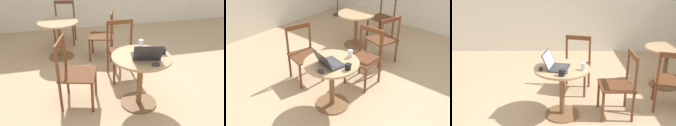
{
  "view_description": "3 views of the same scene",
  "coord_description": "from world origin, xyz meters",
  "views": [
    {
      "loc": [
        -2.57,
        1.12,
        1.82
      ],
      "look_at": [
        -0.07,
        0.5,
        0.52
      ],
      "focal_mm": 35.0,
      "sensor_mm": 36.0,
      "label": 1
    },
    {
      "loc": [
        -2.39,
        -1.73,
        2.33
      ],
      "look_at": [
        -0.11,
        0.26,
        0.57
      ],
      "focal_mm": 40.0,
      "sensor_mm": 36.0,
      "label": 2
    },
    {
      "loc": [
        -0.3,
        -2.86,
        1.87
      ],
      "look_at": [
        -0.29,
        0.5,
        0.65
      ],
      "focal_mm": 40.0,
      "sensor_mm": 36.0,
      "label": 3
    }
  ],
  "objects": [
    {
      "name": "mug",
      "position": [
        -0.32,
        -0.09,
        0.74
      ],
      "size": [
        0.11,
        0.08,
        0.08
      ],
      "color": "black",
      "rests_on": "cafe_table_near"
    },
    {
      "name": "cafe_table_mid",
      "position": [
        1.44,
        1.14,
        0.51
      ],
      "size": [
        0.74,
        0.74,
        0.7
      ],
      "color": "brown",
      "rests_on": "ground_plane"
    },
    {
      "name": "cafe_table_near",
      "position": [
        -0.32,
        0.19,
        0.51
      ],
      "size": [
        0.74,
        0.74,
        0.7
      ],
      "color": "brown",
      "rests_on": "ground_plane"
    },
    {
      "name": "chair_near_right",
      "position": [
        0.45,
        0.2,
        0.45
      ],
      "size": [
        0.45,
        0.45,
        0.9
      ],
      "color": "brown",
      "rests_on": "ground_plane"
    },
    {
      "name": "chair_near_back",
      "position": [
        -0.1,
        1.0,
        0.45
      ],
      "size": [
        0.55,
        0.55,
        0.9
      ],
      "color": "brown",
      "rests_on": "ground_plane"
    },
    {
      "name": "ground_plane",
      "position": [
        0.0,
        0.0,
        0.0
      ],
      "size": [
        16.0,
        16.0,
        0.0
      ],
      "primitive_type": "plane",
      "color": "tan"
    },
    {
      "name": "mouse",
      "position": [
        -0.6,
        0.12,
        0.72
      ],
      "size": [
        0.06,
        0.1,
        0.03
      ],
      "color": "#2D2D33",
      "rests_on": "cafe_table_near"
    },
    {
      "name": "chair_mid_front",
      "position": [
        1.21,
        0.34,
        0.45
      ],
      "size": [
        0.55,
        0.55,
        0.9
      ],
      "color": "brown",
      "rests_on": "ground_plane"
    },
    {
      "name": "laptop",
      "position": [
        -0.4,
        0.16,
        0.75
      ],
      "size": [
        0.37,
        0.39,
        0.22
      ],
      "color": "#2D2D33",
      "rests_on": "cafe_table_near"
    },
    {
      "name": "drinking_glass",
      "position": [
        -0.05,
        0.1,
        0.75
      ],
      "size": [
        0.06,
        0.06,
        0.1
      ],
      "color": "silver",
      "rests_on": "cafe_table_near"
    }
  ]
}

